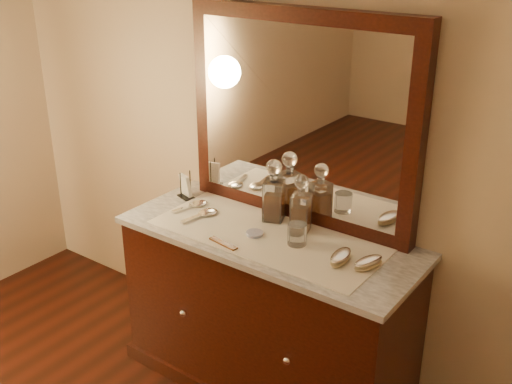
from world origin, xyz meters
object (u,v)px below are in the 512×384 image
pin_dish (255,233)px  brush_far (368,263)px  hand_mirror_outer (195,205)px  comb (223,243)px  dresser_cabinet (268,314)px  decanter_right (301,209)px  decanter_left (274,197)px  hand_mirror_inner (205,213)px  brush_near (341,257)px  mirror_frame (300,118)px  napkin_rack (186,187)px

pin_dish → brush_far: size_ratio=0.49×
hand_mirror_outer → comb: bearing=-32.3°
dresser_cabinet → decanter_right: 0.57m
decanter_right → brush_far: (0.41, -0.12, -0.09)m
decanter_left → pin_dish: bearing=-83.5°
pin_dish → hand_mirror_inner: hand_mirror_inner is taller
dresser_cabinet → brush_far: brush_far is taller
dresser_cabinet → pin_dish: pin_dish is taller
brush_near → hand_mirror_outer: bearing=175.8°
pin_dish → decanter_right: decanter_right is taller
brush_far → decanter_left: bearing=166.1°
decanter_left → decanter_right: size_ratio=1.10×
brush_near → decanter_left: bearing=159.8°
dresser_cabinet → mirror_frame: 0.97m
brush_near → hand_mirror_outer: 0.88m
comb → decanter_right: 0.39m
decanter_left → hand_mirror_inner: 0.36m
mirror_frame → hand_mirror_inner: (-0.37, -0.27, -0.49)m
hand_mirror_inner → hand_mirror_outer: bearing=154.2°
decanter_left → hand_mirror_inner: bearing=-152.4°
napkin_rack → hand_mirror_inner: 0.26m
mirror_frame → brush_far: (0.51, -0.25, -0.48)m
decanter_right → hand_mirror_inner: bearing=-163.8°
comb → decanter_right: (0.21, 0.32, 0.10)m
decanter_right → dresser_cabinet: bearing=-130.7°
decanter_left → hand_mirror_outer: bearing=-165.5°
dresser_cabinet → brush_near: bearing=-4.7°
dresser_cabinet → napkin_rack: bearing=171.1°
brush_far → hand_mirror_inner: 0.88m
comb → mirror_frame: bearing=85.2°
hand_mirror_inner → brush_near: bearing=-0.9°
brush_near → hand_mirror_inner: 0.77m
pin_dish → brush_near: brush_near is taller
decanter_right → brush_far: bearing=-16.4°
decanter_right → hand_mirror_outer: (-0.58, -0.08, -0.10)m
pin_dish → napkin_rack: napkin_rack is taller
hand_mirror_outer → dresser_cabinet: bearing=-3.8°
mirror_frame → comb: mirror_frame is taller
pin_dish → brush_near: (0.44, 0.01, 0.01)m
hand_mirror_outer → hand_mirror_inner: size_ratio=0.94×
napkin_rack → brush_far: size_ratio=0.88×
comb → decanter_right: decanter_right is taller
decanter_right → brush_far: decanter_right is taller
napkin_rack → comb: bearing=-31.2°
mirror_frame → brush_far: mirror_frame is taller
pin_dish → brush_near: bearing=1.9°
comb → hand_mirror_outer: (-0.37, 0.24, 0.00)m
hand_mirror_outer → hand_mirror_inner: (0.11, -0.05, 0.00)m
dresser_cabinet → mirror_frame: size_ratio=1.17×
comb → napkin_rack: (-0.49, 0.30, 0.05)m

